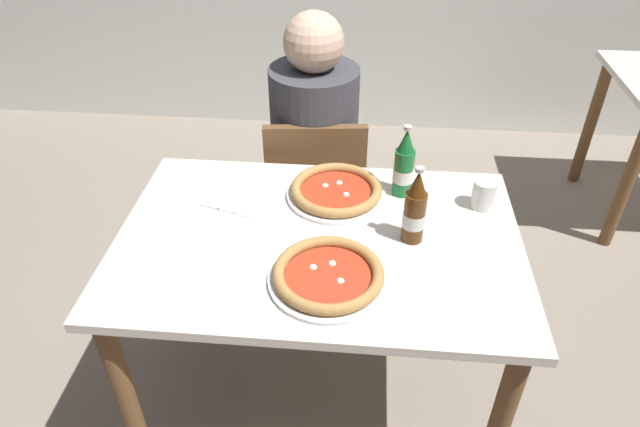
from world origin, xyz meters
TOP-DOWN VIEW (x-y plane):
  - ground_plane at (0.00, 0.00)m, footprint 8.00×8.00m
  - dining_table_main at (0.00, 0.00)m, footprint 1.20×0.80m
  - chair_behind_table at (-0.07, 0.61)m, footprint 0.44×0.44m
  - diner_seated at (-0.08, 0.66)m, footprint 0.34×0.34m
  - pizza_margherita_near at (0.04, 0.22)m, footprint 0.32×0.32m
  - pizza_marinara_far at (0.04, -0.18)m, footprint 0.33×0.33m
  - beer_bottle_left at (0.25, 0.25)m, footprint 0.07×0.07m
  - beer_bottle_center at (0.27, 0.02)m, footprint 0.07×0.07m
  - napkin_with_cutlery at (-0.28, 0.18)m, footprint 0.22×0.22m
  - paper_cup at (0.50, 0.20)m, footprint 0.07×0.07m

SIDE VIEW (x-z plane):
  - ground_plane at x=0.00m, z-range 0.00..0.00m
  - chair_behind_table at x=-0.07m, z-range 0.06..0.91m
  - diner_seated at x=-0.08m, z-range -0.02..1.19m
  - dining_table_main at x=0.00m, z-range 0.26..1.01m
  - napkin_with_cutlery at x=-0.28m, z-range 0.75..0.76m
  - pizza_marinara_far at x=0.04m, z-range 0.75..0.79m
  - pizza_margherita_near at x=0.04m, z-range 0.75..0.79m
  - paper_cup at x=0.50m, z-range 0.75..0.84m
  - beer_bottle_left at x=0.25m, z-range 0.73..0.98m
  - beer_bottle_center at x=0.27m, z-range 0.73..0.98m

